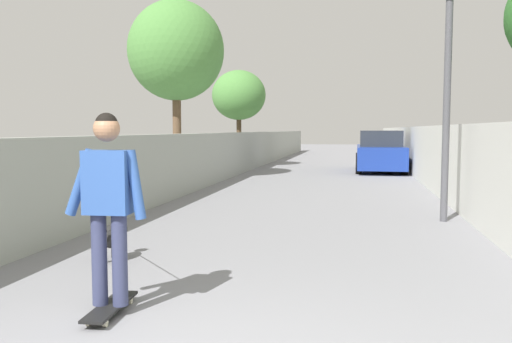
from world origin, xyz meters
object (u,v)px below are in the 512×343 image
(car_near, at_px, (380,152))
(dog, at_px, (114,237))
(tree_left_distant, at_px, (176,51))
(person_skateboarder, at_px, (108,194))
(skateboard, at_px, (111,307))
(tree_left_far, at_px, (239,95))
(lamp_post, at_px, (448,56))

(car_near, bearing_deg, dog, 165.41)
(tree_left_distant, distance_m, person_skateboarder, 12.44)
(car_near, bearing_deg, skateboard, 169.71)
(tree_left_far, relative_size, car_near, 0.97)
(lamp_post, relative_size, skateboard, 5.03)
(dog, distance_m, car_near, 14.91)
(lamp_post, bearing_deg, person_skateboarder, 146.34)
(skateboard, distance_m, car_near, 16.46)
(tree_left_far, distance_m, person_skateboarder, 17.91)
(tree_left_far, bearing_deg, tree_left_distant, 174.00)
(lamp_post, height_order, skateboard, lamp_post)
(lamp_post, xyz_separation_m, skateboard, (-5.31, 3.54, -2.75))
(tree_left_far, height_order, car_near, tree_left_far)
(lamp_post, distance_m, car_near, 11.09)
(tree_left_far, height_order, person_skateboarder, tree_left_far)
(skateboard, bearing_deg, dog, 24.92)
(tree_left_far, xyz_separation_m, skateboard, (-17.58, -2.83, -2.94))
(skateboard, bearing_deg, tree_left_distant, 16.63)
(tree_left_distant, xyz_separation_m, lamp_post, (-6.26, -7.00, -1.17))
(tree_left_far, xyz_separation_m, lamp_post, (-12.26, -6.36, -0.19))
(tree_left_distant, bearing_deg, skateboard, -163.37)
(dog, bearing_deg, car_near, -14.59)
(tree_left_far, relative_size, tree_left_distant, 0.73)
(person_skateboarder, xyz_separation_m, dog, (1.76, 0.82, -0.76))
(dog, xyz_separation_m, car_near, (14.43, -3.76, 0.44))
(tree_left_distant, bearing_deg, lamp_post, -131.83)
(tree_left_distant, relative_size, person_skateboarder, 3.40)
(tree_left_far, xyz_separation_m, tree_left_distant, (-6.00, 0.63, 0.98))
(skateboard, bearing_deg, person_skateboarder, -90.00)
(lamp_post, bearing_deg, skateboard, 146.34)
(dog, bearing_deg, tree_left_distant, 15.05)
(tree_left_far, distance_m, lamp_post, 13.82)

